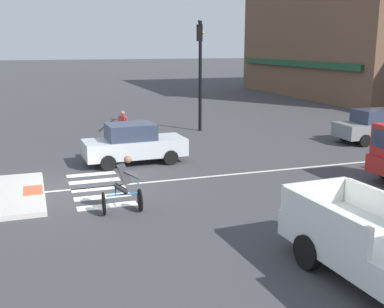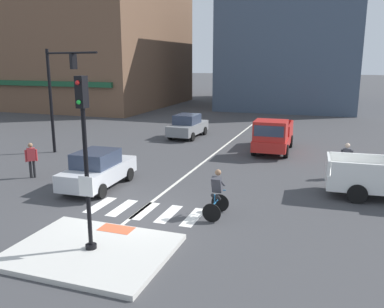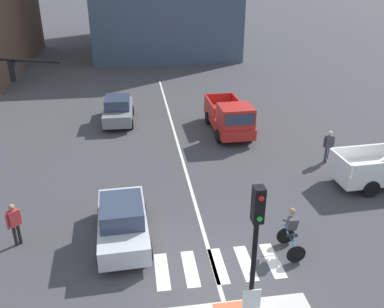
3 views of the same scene
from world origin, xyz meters
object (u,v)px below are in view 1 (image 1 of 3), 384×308
object	(u,v)px
car_grey_westbound_distant	(376,126)
traffic_light_mast	(200,60)
cyclist	(124,184)
pedestrian_at_curb_left	(123,125)
car_silver_westbound_near	(134,144)

from	to	relation	value
car_grey_westbound_distant	traffic_light_mast	bearing A→B (deg)	-123.99
cyclist	pedestrian_at_curb_left	bearing A→B (deg)	169.23
cyclist	car_silver_westbound_near	bearing A→B (deg)	165.21
car_grey_westbound_distant	pedestrian_at_curb_left	world-z (taller)	pedestrian_at_curb_left
traffic_light_mast	pedestrian_at_curb_left	world-z (taller)	traffic_light_mast
pedestrian_at_curb_left	traffic_light_mast	bearing A→B (deg)	109.87
car_grey_westbound_distant	car_silver_westbound_near	bearing A→B (deg)	-88.52
traffic_light_mast	cyclist	xyz separation A→B (m)	(11.11, -6.33, -3.09)
traffic_light_mast	car_grey_westbound_distant	size ratio (longest dim) A/B	1.45
cyclist	pedestrian_at_curb_left	distance (m)	9.64
car_grey_westbound_distant	cyclist	distance (m)	15.09
car_grey_westbound_distant	pedestrian_at_curb_left	xyz separation A→B (m)	(-3.42, -12.03, 0.17)
traffic_light_mast	pedestrian_at_curb_left	bearing A→B (deg)	-70.13
traffic_light_mast	pedestrian_at_curb_left	xyz separation A→B (m)	(1.64, -4.53, -2.98)
traffic_light_mast	cyclist	distance (m)	13.15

